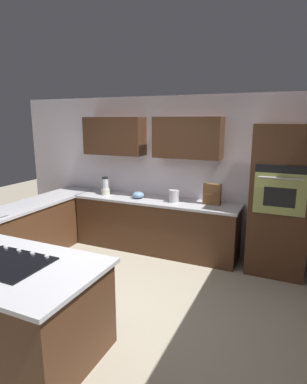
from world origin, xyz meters
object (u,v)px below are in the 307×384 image
Objects in this scene: blender at (105,187)px; kettle at (174,196)px; mixing_bowl at (138,195)px; wall_oven at (280,201)px; cooktop at (7,263)px; spice_rack at (212,194)px.

blender is 1.59× the size of kettle.
mixing_bowl is at bearing 180.00° from blender.
blender is 1.30m from kettle.
kettle is (1.60, 0.02, -0.08)m from wall_oven.
blender is at bearing 0.46° from wall_oven.
wall_oven is 3.57m from cooktop.
cooktop is at bearing 67.08° from spice_rack.
blender is 0.96× the size of spice_rack.
wall_oven is at bearing -179.54° from blender.
blender reaches higher than kettle.
kettle is (-0.61, -2.77, 0.09)m from cooktop.
mixing_bowl is 0.62× the size of spice_rack.
blender is at bearing 0.00° from mixing_bowl.
blender is 1.90m from spice_rack.
spice_rack is at bearing -176.77° from blender.
mixing_bowl is at bearing 4.90° from spice_rack.
kettle is at bearing 10.12° from spice_rack.
wall_oven is at bearing -179.17° from kettle.
cooktop is 2.84m from kettle.
spice_rack is at bearing -169.88° from kettle.
cooktop is at bearing 51.55° from wall_oven.
cooktop is at bearing 90.73° from mixing_bowl.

